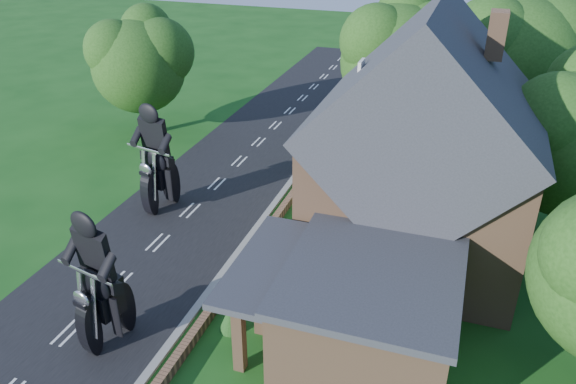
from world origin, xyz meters
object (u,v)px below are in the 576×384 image
(garden_wall, at_px, (266,233))
(annex, at_px, (365,313))
(house, at_px, (421,157))
(motorcycle_follow, at_px, (161,193))
(motorcycle_lead, at_px, (108,323))

(garden_wall, relative_size, annex, 3.12)
(house, bearing_deg, motorcycle_follow, -179.18)
(house, xyz_separation_m, motorcycle_follow, (-11.89, -0.17, -3.54))
(annex, bearing_deg, motorcycle_follow, 149.52)
(motorcycle_lead, relative_size, motorcycle_follow, 0.96)
(motorcycle_follow, bearing_deg, annex, 161.80)
(garden_wall, relative_size, motorcycle_follow, 12.83)
(house, relative_size, motorcycle_follow, 5.97)
(annex, bearing_deg, motorcycle_lead, -165.98)
(garden_wall, distance_m, motorcycle_follow, 5.79)
(garden_wall, height_order, house, house)
(motorcycle_lead, bearing_deg, house, -121.92)
(house, xyz_separation_m, annex, (-0.62, -6.80, -2.58))
(annex, bearing_deg, garden_wall, 133.84)
(garden_wall, bearing_deg, annex, -46.16)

